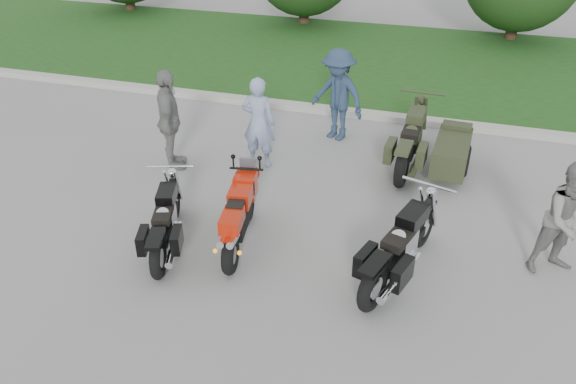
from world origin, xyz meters
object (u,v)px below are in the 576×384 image
(cruiser_left, at_px, (165,225))
(cruiser_right, at_px, (399,251))
(sportbike_red, at_px, (239,215))
(person_stripe, at_px, (259,123))
(person_denim, at_px, (338,95))
(cruiser_sidecar, at_px, (434,149))
(person_grey, at_px, (569,220))
(person_back, at_px, (169,121))

(cruiser_left, distance_m, cruiser_right, 3.48)
(sportbike_red, bearing_deg, cruiser_left, -169.03)
(cruiser_left, height_order, cruiser_right, cruiser_right)
(person_stripe, xyz_separation_m, person_denim, (1.16, 1.65, 0.08))
(sportbike_red, height_order, cruiser_sidecar, cruiser_sidecar)
(cruiser_sidecar, xyz_separation_m, person_stripe, (-3.26, -0.74, 0.43))
(person_grey, distance_m, person_denim, 5.36)
(person_stripe, relative_size, person_denim, 0.92)
(cruiser_left, xyz_separation_m, cruiser_sidecar, (3.70, 3.75, 0.04))
(cruiser_left, height_order, person_back, person_back)
(sportbike_red, height_order, cruiser_left, sportbike_red)
(cruiser_sidecar, distance_m, person_denim, 2.34)
(sportbike_red, xyz_separation_m, cruiser_right, (2.43, -0.08, -0.08))
(person_grey, relative_size, person_denim, 0.89)
(cruiser_left, distance_m, person_stripe, 3.08)
(cruiser_sidecar, bearing_deg, sportbike_red, -124.90)
(cruiser_left, bearing_deg, person_grey, -6.62)
(cruiser_right, bearing_deg, person_back, 172.21)
(cruiser_left, bearing_deg, person_back, 96.36)
(person_denim, xyz_separation_m, person_back, (-2.73, -2.23, 0.00))
(sportbike_red, distance_m, cruiser_left, 1.12)
(cruiser_right, distance_m, person_back, 5.10)
(cruiser_sidecar, relative_size, person_grey, 1.49)
(person_grey, xyz_separation_m, person_denim, (-4.08, 3.48, 0.11))
(person_grey, xyz_separation_m, person_back, (-6.81, 1.25, 0.11))
(person_denim, height_order, person_back, person_back)
(cruiser_left, height_order, person_stripe, person_stripe)
(cruiser_right, distance_m, cruiser_sidecar, 3.46)
(person_back, bearing_deg, cruiser_sidecar, -99.62)
(cruiser_right, height_order, person_stripe, person_stripe)
(cruiser_right, xyz_separation_m, person_back, (-4.60, 2.13, 0.50))
(person_grey, bearing_deg, person_denim, 111.93)
(person_stripe, bearing_deg, person_back, 20.71)
(sportbike_red, xyz_separation_m, cruiser_left, (-1.04, -0.39, -0.13))
(person_grey, height_order, person_back, person_back)
(cruiser_right, relative_size, person_stripe, 1.31)
(cruiser_sidecar, bearing_deg, person_stripe, -163.83)
(cruiser_sidecar, xyz_separation_m, person_grey, (1.98, -2.56, 0.40))
(cruiser_right, height_order, person_grey, person_grey)
(cruiser_right, bearing_deg, person_grey, 38.87)
(cruiser_sidecar, xyz_separation_m, person_denim, (-2.10, 0.91, 0.51))
(cruiser_sidecar, height_order, person_stripe, person_stripe)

